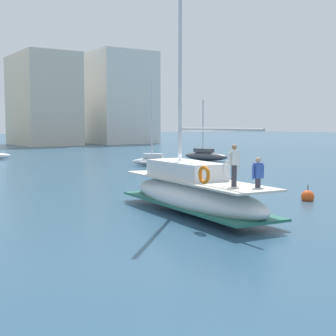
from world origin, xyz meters
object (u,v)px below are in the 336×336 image
object	(u,v)px
moored_sloop_near	(155,160)
moored_catamaran	(206,155)
mooring_buoy	(308,197)
main_sailboat	(193,192)

from	to	relation	value
moored_sloop_near	moored_catamaran	size ratio (longest dim) A/B	1.25
mooring_buoy	main_sailboat	bearing A→B (deg)	176.52
main_sailboat	moored_sloop_near	xyz separation A→B (m)	(11.37, 21.24, -0.37)
main_sailboat	mooring_buoy	xyz separation A→B (m)	(6.83, -0.42, -0.72)
moored_sloop_near	moored_catamaran	distance (m)	8.98
main_sailboat	mooring_buoy	world-z (taller)	main_sailboat
moored_sloop_near	mooring_buoy	world-z (taller)	moored_sloop_near
main_sailboat	mooring_buoy	distance (m)	6.88
moored_catamaran	mooring_buoy	size ratio (longest dim) A/B	6.93
moored_catamaran	mooring_buoy	world-z (taller)	moored_catamaran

